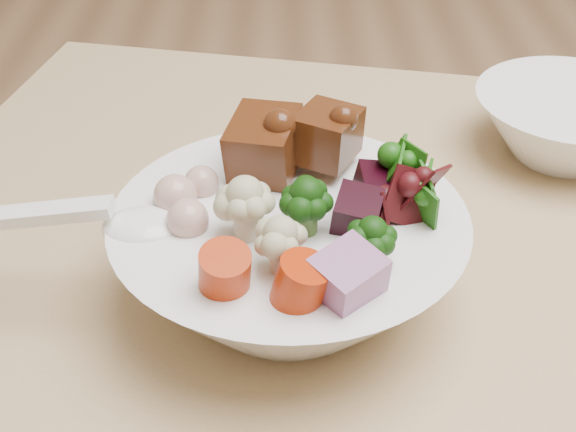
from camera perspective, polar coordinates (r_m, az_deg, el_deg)
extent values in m
cylinder|color=tan|center=(1.09, -10.53, -7.25)|extent=(0.05, 0.05, 0.64)
cylinder|color=tan|center=(1.43, 19.40, -3.99)|extent=(0.03, 0.03, 0.38)
sphere|color=black|center=(0.50, 1.31, 0.12)|extent=(0.04, 0.04, 0.04)
sphere|color=beige|center=(0.50, -3.01, -0.06)|extent=(0.04, 0.04, 0.04)
cube|color=black|center=(0.54, 6.40, 1.70)|extent=(0.04, 0.04, 0.03)
cube|color=#985B8B|center=(0.46, 4.22, -4.50)|extent=(0.05, 0.05, 0.04)
cylinder|color=#AF2404|center=(0.46, -4.53, -4.12)|extent=(0.04, 0.04, 0.03)
sphere|color=#CD9D8F|center=(0.52, -7.14, -0.26)|extent=(0.03, 0.03, 0.03)
ellipsoid|color=white|center=(0.53, -10.29, -0.78)|extent=(0.06, 0.05, 0.02)
cube|color=white|center=(0.54, -17.46, 0.11)|extent=(0.10, 0.02, 0.02)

